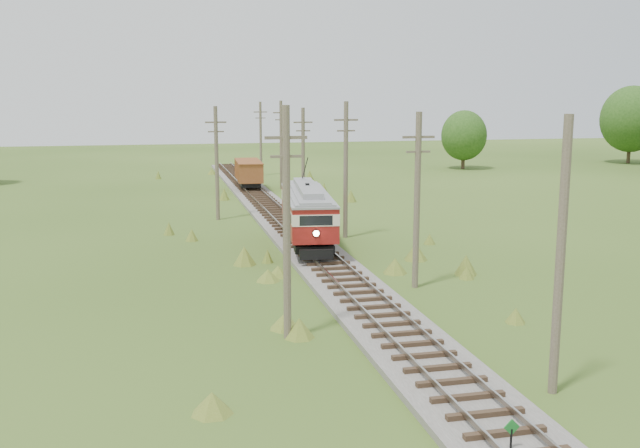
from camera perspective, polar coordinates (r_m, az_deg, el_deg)
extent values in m
cube|color=#605B54|center=(49.88, -2.41, -0.45)|extent=(3.60, 96.00, 0.25)
cube|color=#726659|center=(49.69, -3.22, -0.07)|extent=(0.08, 96.00, 0.17)
cube|color=#726659|center=(49.94, -1.60, -0.01)|extent=(0.08, 96.00, 0.17)
cube|color=#2D2116|center=(49.84, -2.41, -0.21)|extent=(2.40, 96.00, 0.16)
cylinder|color=black|center=(20.05, 15.02, -16.58)|extent=(0.06, 0.06, 0.80)
cube|color=#1A7526|center=(19.85, 15.09, -15.42)|extent=(0.45, 0.03, 0.45)
cube|color=black|center=(44.05, -1.01, -0.74)|extent=(3.41, 10.32, 0.41)
cube|color=maroon|center=(43.88, -1.02, 0.44)|extent=(3.90, 11.25, 1.01)
cube|color=beige|center=(43.75, -1.02, 1.51)|extent=(3.93, 11.30, 0.64)
cube|color=black|center=(43.75, -1.02, 1.51)|extent=(3.89, 10.81, 0.50)
cube|color=maroon|center=(43.68, -1.02, 2.10)|extent=(3.90, 11.25, 0.28)
cube|color=gray|center=(43.64, -1.02, 2.50)|extent=(3.96, 11.36, 0.35)
cube|color=gray|center=(43.60, -1.02, 2.90)|extent=(2.16, 8.34, 0.37)
sphere|color=#FFF2BF|center=(38.38, -0.30, -0.76)|extent=(0.33, 0.33, 0.33)
cylinder|color=black|center=(45.12, -1.21, 4.47)|extent=(0.58, 4.25, 1.77)
cylinder|color=black|center=(39.93, -1.48, -1.95)|extent=(0.20, 0.74, 0.73)
cylinder|color=black|center=(40.06, 0.48, -1.90)|extent=(0.20, 0.74, 0.73)
cylinder|color=black|center=(48.09, -2.25, 0.13)|extent=(0.20, 0.74, 0.73)
cylinder|color=black|center=(48.20, -0.62, 0.16)|extent=(0.20, 0.74, 0.73)
cube|color=black|center=(71.89, -5.72, 3.39)|extent=(2.18, 6.54, 0.45)
cube|color=brown|center=(71.77, -5.74, 4.27)|extent=(2.69, 7.28, 1.79)
cube|color=brown|center=(71.68, -5.75, 5.02)|extent=(2.74, 7.42, 0.11)
cylinder|color=black|center=(69.71, -6.14, 3.20)|extent=(0.14, 0.72, 0.72)
cylinder|color=black|center=(69.82, -5.04, 3.23)|extent=(0.14, 0.72, 0.72)
cylinder|color=black|center=(73.97, -6.37, 3.60)|extent=(0.14, 0.72, 0.72)
cylinder|color=black|center=(74.07, -5.33, 3.63)|extent=(0.14, 0.72, 0.72)
cone|color=gray|center=(67.54, -1.48, 2.79)|extent=(3.39, 3.39, 1.27)
cone|color=gray|center=(66.72, -0.59, 2.48)|extent=(1.91, 1.91, 0.74)
cylinder|color=brown|center=(23.18, 18.68, -2.60)|extent=(0.30, 0.30, 8.80)
cylinder|color=brown|center=(34.81, 7.77, 1.81)|extent=(0.30, 0.30, 8.60)
cube|color=brown|center=(34.50, 7.89, 6.91)|extent=(1.60, 0.12, 0.12)
cube|color=brown|center=(34.54, 7.86, 5.75)|extent=(1.20, 0.10, 0.10)
cylinder|color=brown|center=(47.05, 2.07, 4.30)|extent=(0.30, 0.30, 9.00)
cube|color=brown|center=(46.83, 2.10, 8.32)|extent=(1.60, 0.12, 0.12)
cube|color=brown|center=(46.85, 2.09, 7.47)|extent=(1.20, 0.10, 0.10)
cylinder|color=brown|center=(59.63, -1.36, 5.26)|extent=(0.30, 0.30, 8.40)
cube|color=brown|center=(59.45, -1.37, 8.14)|extent=(1.60, 0.12, 0.12)
cube|color=brown|center=(59.48, -1.37, 7.46)|extent=(1.20, 0.10, 0.10)
cylinder|color=brown|center=(72.43, -3.12, 6.31)|extent=(0.30, 0.30, 8.90)
cube|color=brown|center=(72.28, -3.15, 8.88)|extent=(1.60, 0.12, 0.12)
cube|color=brown|center=(72.30, -3.14, 8.33)|extent=(1.20, 0.10, 0.10)
cylinder|color=brown|center=(85.22, -4.76, 6.80)|extent=(0.30, 0.30, 8.70)
cube|color=brown|center=(85.09, -4.80, 8.92)|extent=(1.60, 0.12, 0.12)
cube|color=brown|center=(85.11, -4.79, 8.45)|extent=(1.20, 0.10, 0.10)
cylinder|color=brown|center=(27.06, -2.68, -0.07)|extent=(0.30, 0.30, 9.00)
cube|color=brown|center=(26.67, -2.74, 6.92)|extent=(1.60, 0.12, 0.12)
cube|color=brown|center=(26.72, -2.73, 5.42)|extent=(1.20, 0.10, 0.10)
cylinder|color=brown|center=(54.62, -8.26, 4.81)|extent=(0.30, 0.30, 8.60)
cube|color=brown|center=(54.42, -8.35, 8.06)|extent=(1.60, 0.12, 0.12)
cube|color=brown|center=(54.45, -8.33, 7.32)|extent=(1.20, 0.10, 0.10)
cylinder|color=#38281C|center=(109.77, 23.48, 5.42)|extent=(0.50, 0.50, 3.60)
ellipsoid|color=#1F4514|center=(109.56, 23.64, 7.71)|extent=(8.40, 8.40, 9.24)
cylinder|color=#38281C|center=(94.92, 11.37, 5.11)|extent=(0.50, 0.50, 2.52)
ellipsoid|color=#1F4514|center=(94.71, 11.44, 6.97)|extent=(5.88, 5.88, 6.47)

